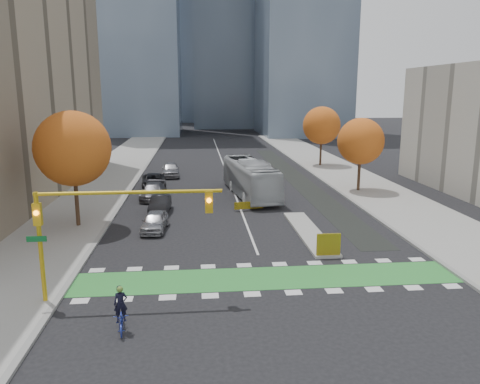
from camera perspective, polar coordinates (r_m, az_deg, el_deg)
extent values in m
plane|color=black|center=(23.30, 3.87, -11.83)|extent=(300.00, 300.00, 0.00)
cube|color=gray|center=(43.24, -18.56, -1.05)|extent=(7.00, 120.00, 0.15)
cube|color=gray|center=(45.38, 16.81, -0.33)|extent=(7.00, 120.00, 0.15)
cube|color=gray|center=(42.57, -13.97, -0.97)|extent=(0.30, 120.00, 0.16)
cube|color=gray|center=(44.18, 12.60, -0.43)|extent=(0.30, 120.00, 0.16)
cube|color=#2C8834|center=(24.66, 3.31, -10.41)|extent=(20.00, 3.00, 0.01)
cube|color=silver|center=(61.84, -2.02, 3.32)|extent=(0.15, 70.00, 0.01)
cube|color=black|center=(53.03, 6.74, 1.77)|extent=(2.50, 50.00, 0.01)
cube|color=gray|center=(32.32, 8.37, -4.86)|extent=(1.60, 10.00, 0.16)
cube|color=yellow|center=(27.69, 10.75, -6.30)|extent=(1.40, 0.12, 1.30)
cylinder|color=#332114|center=(34.76, -19.36, 0.10)|extent=(0.28, 0.28, 5.25)
sphere|color=#B45116|center=(34.30, -19.71, 5.01)|extent=(5.20, 5.20, 5.20)
cylinder|color=#332114|center=(46.28, 14.33, 2.82)|extent=(0.28, 0.28, 4.55)
sphere|color=#B45116|center=(45.95, 14.50, 6.02)|extent=(4.40, 4.40, 4.40)
cylinder|color=#332114|center=(61.54, 9.83, 5.40)|extent=(0.28, 0.28, 4.90)
sphere|color=#B45116|center=(61.29, 9.92, 8.00)|extent=(4.80, 4.80, 4.80)
cylinder|color=#BF9914|center=(22.73, -23.12, -6.42)|extent=(0.20, 0.20, 5.20)
cylinder|color=#BF9914|center=(21.18, -13.34, -0.05)|extent=(8.20, 0.16, 0.16)
cube|color=#BF9914|center=(22.30, -23.46, -2.51)|extent=(0.35, 0.28, 1.00)
sphere|color=orange|center=(22.11, -23.62, -2.38)|extent=(0.22, 0.22, 0.22)
cube|color=#BF9914|center=(21.08, -3.81, -1.20)|extent=(0.35, 0.28, 1.00)
sphere|color=orange|center=(20.89, -3.80, -1.04)|extent=(0.22, 0.22, 0.22)
cube|color=#0C5926|center=(22.19, -23.56, -5.27)|extent=(0.85, 0.04, 0.25)
imported|color=#202F96|center=(20.06, -14.23, -14.97)|extent=(0.80, 1.72, 0.87)
imported|color=black|center=(19.74, -14.35, -13.05)|extent=(0.58, 0.42, 1.48)
sphere|color=#597F2D|center=(19.49, -14.44, -11.41)|extent=(0.25, 0.25, 0.25)
imported|color=#B8BCC1|center=(43.25, 1.24, 1.73)|extent=(4.33, 12.17, 3.32)
imported|color=#A0A0A5|center=(32.97, -10.36, -3.53)|extent=(1.90, 4.05, 1.34)
imported|color=black|center=(37.79, -9.73, -1.50)|extent=(1.64, 4.13, 1.34)
imported|color=#525157|center=(42.73, -10.57, 0.08)|extent=(2.22, 4.89, 1.39)
imported|color=black|center=(47.65, -10.48, 1.32)|extent=(2.77, 5.20, 1.39)
imported|color=#A3A3A8|center=(53.80, -8.46, 2.73)|extent=(2.17, 4.82, 1.61)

